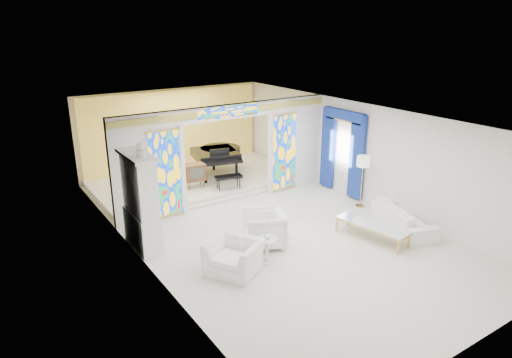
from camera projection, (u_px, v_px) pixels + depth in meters
floor at (265, 225)px, 12.46m from camera, size 12.00×12.00×0.00m
ceiling at (266, 116)px, 11.48m from camera, size 7.00×12.00×0.02m
wall_back at (173, 130)px, 16.70m from camera, size 7.00×0.02×3.00m
wall_front at (480, 271)px, 7.23m from camera, size 7.00×0.02×3.00m
wall_left at (137, 199)px, 10.15m from camera, size 0.02×12.00×3.00m
wall_right at (361, 153)px, 13.79m from camera, size 0.02×12.00×3.00m
partition_wall at (228, 150)px, 13.49m from camera, size 7.00×0.22×3.00m
stained_glass_left at (166, 174)px, 12.47m from camera, size 0.90×0.04×2.40m
stained_glass_right at (284, 152)px, 14.58m from camera, size 0.90×0.04×2.40m
stained_glass_transom at (229, 111)px, 13.03m from camera, size 2.00×0.04×0.34m
alcove_platform at (198, 180)px, 15.66m from camera, size 6.80×3.80×0.18m
gold_curtain_back at (174, 130)px, 16.61m from camera, size 6.70×0.10×2.90m
chandelier at (202, 109)px, 14.89m from camera, size 0.48×0.48×0.30m
blue_drapes at (342, 146)px, 14.27m from camera, size 0.14×1.85×2.65m
china_cabinet at (141, 202)px, 10.87m from camera, size 0.56×1.46×2.72m
armchair_left at (234, 257)px, 9.99m from camera, size 1.43×1.48×0.73m
armchair_right at (264, 229)px, 11.17m from camera, size 1.27×1.26×0.89m
sofa at (404, 218)px, 12.13m from camera, size 1.56×2.30×0.63m
side_table at (267, 247)px, 10.38m from camera, size 0.51×0.51×0.59m
vase at (267, 235)px, 10.29m from camera, size 0.20×0.20×0.17m
coffee_table at (372, 226)px, 11.47m from camera, size 0.92×1.98×0.43m
floor_lamp at (363, 164)px, 13.27m from camera, size 0.50×0.50×1.56m
grand_piano at (218, 154)px, 15.83m from camera, size 2.07×2.81×1.08m
tv_console at (194, 172)px, 14.62m from camera, size 0.71×0.52×0.77m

